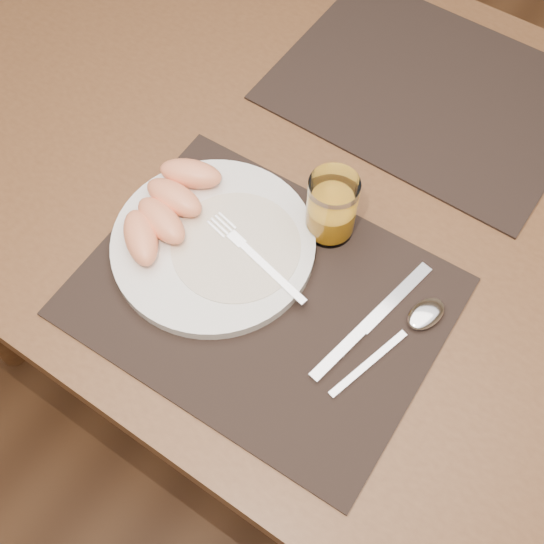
{
  "coord_description": "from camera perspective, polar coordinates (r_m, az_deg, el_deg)",
  "views": [
    {
      "loc": [
        0.25,
        -0.55,
        1.53
      ],
      "look_at": [
        0.01,
        -0.19,
        0.77
      ],
      "focal_mm": 45.0,
      "sensor_mm": 36.0,
      "label": 1
    }
  ],
  "objects": [
    {
      "name": "fork",
      "position": [
        0.88,
        -1.95,
        1.77
      ],
      "size": [
        0.17,
        0.06,
        0.0
      ],
      "color": "silver",
      "rests_on": "plate"
    },
    {
      "name": "grapefruit_wedges",
      "position": [
        0.91,
        -8.77,
        5.42
      ],
      "size": [
        0.11,
        0.2,
        0.03
      ],
      "color": "#FF9A68",
      "rests_on": "plate"
    },
    {
      "name": "ground",
      "position": [
        1.64,
        3.57,
        -8.32
      ],
      "size": [
        5.0,
        5.0,
        0.0
      ],
      "primitive_type": "plane",
      "color": "#54341D",
      "rests_on": "ground"
    },
    {
      "name": "juice_glass",
      "position": [
        0.89,
        4.99,
        5.24
      ],
      "size": [
        0.07,
        0.07,
        0.1
      ],
      "color": "white",
      "rests_on": "placemat_near"
    },
    {
      "name": "placemat_far",
      "position": [
        1.11,
        13.0,
        14.62
      ],
      "size": [
        0.45,
        0.35,
        0.0
      ],
      "primitive_type": "cube",
      "rotation": [
        0.0,
        0.0,
        -0.01
      ],
      "color": "black",
      "rests_on": "table"
    },
    {
      "name": "placemat_near",
      "position": [
        0.87,
        -0.85,
        -2.06
      ],
      "size": [
        0.46,
        0.36,
        0.0
      ],
      "primitive_type": "cube",
      "rotation": [
        0.0,
        0.0,
        0.03
      ],
      "color": "black",
      "rests_on": "table"
    },
    {
      "name": "table",
      "position": [
        1.05,
        5.56,
        4.97
      ],
      "size": [
        1.4,
        0.9,
        0.75
      ],
      "color": "brown",
      "rests_on": "ground"
    },
    {
      "name": "plate",
      "position": [
        0.9,
        -4.92,
        2.37
      ],
      "size": [
        0.27,
        0.27,
        0.02
      ],
      "primitive_type": "cylinder",
      "color": "white",
      "rests_on": "placemat_near"
    },
    {
      "name": "knife",
      "position": [
        0.85,
        7.57,
        -4.83
      ],
      "size": [
        0.05,
        0.22,
        0.01
      ],
      "color": "silver",
      "rests_on": "placemat_near"
    },
    {
      "name": "plate_dressing",
      "position": [
        0.89,
        -3.04,
        2.2
      ],
      "size": [
        0.17,
        0.17,
        0.0
      ],
      "color": "white",
      "rests_on": "plate"
    },
    {
      "name": "spoon",
      "position": [
        0.87,
        12.09,
        -4.03
      ],
      "size": [
        0.07,
        0.19,
        0.01
      ],
      "color": "silver",
      "rests_on": "placemat_near"
    }
  ]
}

